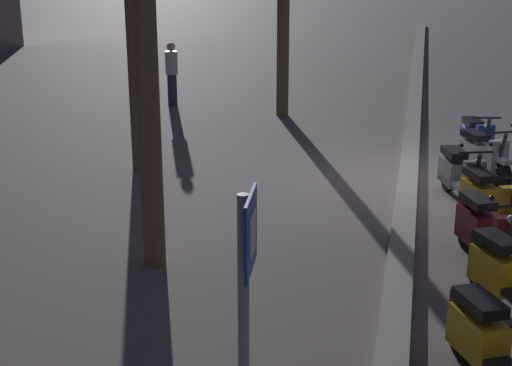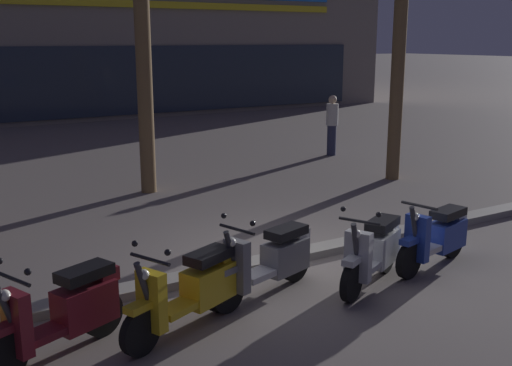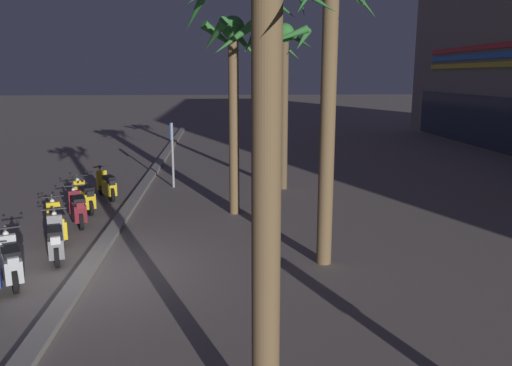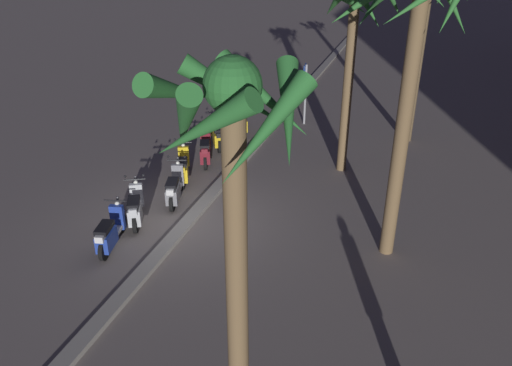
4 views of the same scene
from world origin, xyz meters
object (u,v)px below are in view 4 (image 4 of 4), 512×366
Objects in this scene: palm_tree_by_mall_entrance at (425,16)px; palm_tree_far_corner at (352,35)px; palm_tree_mid_walkway at (234,165)px; scooter_maroon_mid_rear at (205,151)px; scooter_yellow_last_in_row at (183,167)px; scooter_grey_far_back at (175,188)px; scooter_yellow_mid_centre at (241,121)px; scooter_blue_second_in_line at (110,233)px; crossing_sign at (305,87)px; scooter_yellow_lead_nearest at (217,135)px; palm_tree_near_sign at (416,40)px; scooter_silver_tail_end at (136,208)px.

palm_tree_far_corner is at bearing -29.42° from palm_tree_by_mall_entrance.
palm_tree_by_mall_entrance is at bearing 172.05° from palm_tree_mid_walkway.
scooter_maroon_mid_rear is 0.94× the size of scooter_yellow_last_in_row.
scooter_yellow_mid_centre is at bearing -178.96° from scooter_grey_far_back.
scooter_blue_second_in_line is at bearing -33.70° from palm_tree_by_mall_entrance.
scooter_yellow_mid_centre is 0.29× the size of palm_tree_far_corner.
scooter_yellow_mid_centre is 0.96× the size of scooter_blue_second_in_line.
palm_tree_by_mall_entrance reaches higher than scooter_blue_second_in_line.
scooter_grey_far_back is 7.85m from crossing_sign.
scooter_yellow_lead_nearest is at bearing 179.96° from scooter_blue_second_in_line.
scooter_maroon_mid_rear is at bearing 174.31° from scooter_yellow_last_in_row.
crossing_sign reaches higher than scooter_yellow_lead_nearest.
palm_tree_near_sign reaches higher than scooter_maroon_mid_rear.
scooter_blue_second_in_line is at bearing -72.63° from palm_tree_near_sign.
crossing_sign is at bearing 145.10° from scooter_yellow_lead_nearest.
palm_tree_far_corner is 0.98× the size of palm_tree_by_mall_entrance.
scooter_yellow_mid_centre is at bearing -160.17° from palm_tree_mid_walkway.
palm_tree_near_sign is at bearing 53.40° from scooter_yellow_lead_nearest.
scooter_yellow_mid_centre is 0.28× the size of palm_tree_by_mall_entrance.
scooter_yellow_lead_nearest is 0.24× the size of palm_tree_near_sign.
scooter_yellow_last_in_row and scooter_silver_tail_end have the same top height.
scooter_grey_far_back is at bearing 162.04° from scooter_silver_tail_end.
scooter_yellow_last_in_row is 1.10× the size of scooter_silver_tail_end.
crossing_sign is at bearing -153.51° from palm_tree_near_sign.
palm_tree_mid_walkway is (8.79, 4.42, 3.96)m from scooter_maroon_mid_rear.
palm_tree_mid_walkway reaches higher than scooter_yellow_lead_nearest.
palm_tree_near_sign reaches higher than scooter_grey_far_back.
scooter_blue_second_in_line is 7.00m from palm_tree_mid_walkway.
palm_tree_far_corner is (-3.69, 4.14, 3.85)m from scooter_grey_far_back.
crossing_sign is at bearing -170.65° from palm_tree_mid_walkway.
scooter_silver_tail_end is 0.93× the size of scooter_blue_second_in_line.
palm_tree_mid_walkway is at bearing 34.55° from scooter_grey_far_back.
crossing_sign reaches higher than scooter_blue_second_in_line.
scooter_maroon_mid_rear and scooter_grey_far_back have the same top height.
scooter_blue_second_in_line is (2.62, -0.42, -0.00)m from scooter_grey_far_back.
scooter_yellow_lead_nearest is 0.92× the size of scooter_yellow_last_in_row.
crossing_sign is (-8.91, 2.39, 1.05)m from scooter_silver_tail_end.
scooter_yellow_mid_centre is 1.70m from scooter_yellow_lead_nearest.
scooter_yellow_lead_nearest is at bearing 179.64° from scooter_silver_tail_end.
palm_tree_near_sign is (3.32, 6.24, 4.58)m from scooter_maroon_mid_rear.
palm_tree_far_corner is 3.82m from palm_tree_by_mall_entrance.
scooter_blue_second_in_line is at bearing -9.04° from scooter_grey_far_back.
scooter_yellow_mid_centre is 13.26m from palm_tree_mid_walkway.
palm_tree_far_corner is (0.46, 4.55, 3.83)m from scooter_yellow_lead_nearest.
scooter_yellow_mid_centre is 1.00× the size of scooter_maroon_mid_rear.
scooter_maroon_mid_rear is 8.58m from palm_tree_by_mall_entrance.
scooter_blue_second_in_line is (6.77, -0.01, -0.02)m from scooter_yellow_lead_nearest.
scooter_maroon_mid_rear is 5.33m from scooter_blue_second_in_line.
crossing_sign is 0.42× the size of palm_tree_mid_walkway.
palm_tree_near_sign reaches higher than scooter_yellow_last_in_row.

